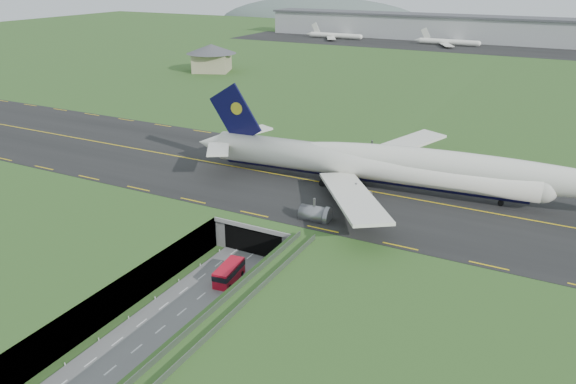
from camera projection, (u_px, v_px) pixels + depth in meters
The scene contains 10 objects.
ground at pixel (229, 275), 95.83m from camera, with size 900.00×900.00×0.00m, color #355923.
airfield_deck at pixel (228, 259), 94.71m from camera, with size 800.00×800.00×6.00m, color gray.
trench_road at pixel (203, 295), 89.62m from camera, with size 12.00×75.00×0.20m, color slate.
taxiway at pixel (312, 181), 120.71m from camera, with size 800.00×44.00×0.18m, color black.
tunnel_portal at pixel (276, 221), 108.34m from camera, with size 17.00×22.30×6.00m.
guideway at pixel (218, 325), 73.40m from camera, with size 3.00×53.00×7.05m.
jumbo_jet at pixel (398, 166), 113.31m from camera, with size 94.43×60.60×20.11m.
shuttle_tram at pixel (229, 273), 93.17m from camera, with size 3.48×7.37×2.91m.
service_building at pixel (212, 55), 245.79m from camera, with size 28.47×28.47×11.89m.
cargo_terminal at pixel (502, 30), 336.97m from camera, with size 320.00×67.00×15.60m.
Camera 1 is at (47.77, -69.49, 48.73)m, focal length 35.00 mm.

